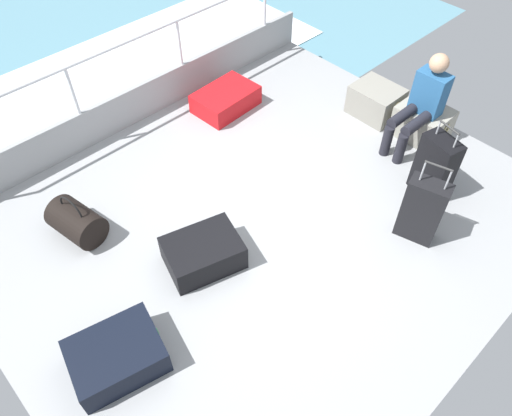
{
  "coord_description": "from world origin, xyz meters",
  "views": [
    {
      "loc": [
        2.23,
        -2.26,
        3.72
      ],
      "look_at": [
        -0.0,
        -0.14,
        0.25
      ],
      "focal_mm": 34.5,
      "sensor_mm": 36.0,
      "label": 1
    }
  ],
  "objects_px": {
    "passenger_seated": "(422,102)",
    "suitcase_2": "(117,356)",
    "cargo_crate_0": "(376,101)",
    "suitcase_3": "(435,167)",
    "cargo_crate_1": "(422,122)",
    "duffel_bag": "(77,222)",
    "suitcase_4": "(203,253)",
    "suitcase_0": "(422,210)",
    "suitcase_1": "(226,99)"
  },
  "relations": [
    {
      "from": "cargo_crate_1",
      "to": "suitcase_0",
      "type": "height_order",
      "value": "suitcase_0"
    },
    {
      "from": "cargo_crate_1",
      "to": "suitcase_3",
      "type": "height_order",
      "value": "suitcase_3"
    },
    {
      "from": "cargo_crate_0",
      "to": "suitcase_0",
      "type": "relative_size",
      "value": 0.65
    },
    {
      "from": "suitcase_0",
      "to": "suitcase_2",
      "type": "height_order",
      "value": "suitcase_0"
    },
    {
      "from": "passenger_seated",
      "to": "suitcase_3",
      "type": "relative_size",
      "value": 1.26
    },
    {
      "from": "cargo_crate_1",
      "to": "suitcase_2",
      "type": "distance_m",
      "value": 4.07
    },
    {
      "from": "suitcase_3",
      "to": "suitcase_4",
      "type": "relative_size",
      "value": 1.1
    },
    {
      "from": "suitcase_4",
      "to": "cargo_crate_1",
      "type": "bearing_deg",
      "value": 83.71
    },
    {
      "from": "suitcase_3",
      "to": "duffel_bag",
      "type": "bearing_deg",
      "value": -124.18
    },
    {
      "from": "suitcase_2",
      "to": "passenger_seated",
      "type": "bearing_deg",
      "value": 89.57
    },
    {
      "from": "suitcase_0",
      "to": "cargo_crate_1",
      "type": "bearing_deg",
      "value": 122.18
    },
    {
      "from": "cargo_crate_1",
      "to": "suitcase_0",
      "type": "bearing_deg",
      "value": -57.82
    },
    {
      "from": "cargo_crate_1",
      "to": "passenger_seated",
      "type": "distance_m",
      "value": 0.41
    },
    {
      "from": "suitcase_0",
      "to": "suitcase_2",
      "type": "relative_size",
      "value": 1.15
    },
    {
      "from": "suitcase_3",
      "to": "suitcase_4",
      "type": "distance_m",
      "value": 2.44
    },
    {
      "from": "suitcase_3",
      "to": "suitcase_2",
      "type": "bearing_deg",
      "value": -100.1
    },
    {
      "from": "passenger_seated",
      "to": "suitcase_2",
      "type": "xyz_separation_m",
      "value": [
        -0.03,
        -3.89,
        -0.43
      ]
    },
    {
      "from": "cargo_crate_1",
      "to": "suitcase_1",
      "type": "xyz_separation_m",
      "value": [
        -1.94,
        -1.28,
        -0.06
      ]
    },
    {
      "from": "suitcase_1",
      "to": "suitcase_3",
      "type": "height_order",
      "value": "suitcase_3"
    },
    {
      "from": "cargo_crate_1",
      "to": "duffel_bag",
      "type": "bearing_deg",
      "value": -111.23
    },
    {
      "from": "suitcase_4",
      "to": "suitcase_2",
      "type": "bearing_deg",
      "value": -74.96
    },
    {
      "from": "cargo_crate_1",
      "to": "suitcase_2",
      "type": "relative_size",
      "value": 0.76
    },
    {
      "from": "suitcase_1",
      "to": "duffel_bag",
      "type": "height_order",
      "value": "duffel_bag"
    },
    {
      "from": "cargo_crate_0",
      "to": "suitcase_3",
      "type": "distance_m",
      "value": 1.36
    },
    {
      "from": "cargo_crate_1",
      "to": "passenger_seated",
      "type": "bearing_deg",
      "value": -90.0
    },
    {
      "from": "cargo_crate_0",
      "to": "suitcase_4",
      "type": "distance_m",
      "value": 2.92
    },
    {
      "from": "cargo_crate_0",
      "to": "suitcase_2",
      "type": "xyz_separation_m",
      "value": [
        0.59,
        -4.01,
        -0.05
      ]
    },
    {
      "from": "cargo_crate_0",
      "to": "suitcase_4",
      "type": "height_order",
      "value": "cargo_crate_0"
    },
    {
      "from": "suitcase_1",
      "to": "duffel_bag",
      "type": "bearing_deg",
      "value": -77.02
    },
    {
      "from": "cargo_crate_1",
      "to": "suitcase_2",
      "type": "bearing_deg",
      "value": -90.41
    },
    {
      "from": "suitcase_3",
      "to": "suitcase_0",
      "type": "bearing_deg",
      "value": -67.55
    },
    {
      "from": "cargo_crate_1",
      "to": "duffel_bag",
      "type": "distance_m",
      "value": 3.87
    },
    {
      "from": "cargo_crate_1",
      "to": "cargo_crate_0",
      "type": "bearing_deg",
      "value": -174.67
    },
    {
      "from": "cargo_crate_0",
      "to": "suitcase_0",
      "type": "height_order",
      "value": "suitcase_0"
    },
    {
      "from": "cargo_crate_0",
      "to": "cargo_crate_1",
      "type": "distance_m",
      "value": 0.62
    },
    {
      "from": "suitcase_4",
      "to": "duffel_bag",
      "type": "height_order",
      "value": "duffel_bag"
    },
    {
      "from": "duffel_bag",
      "to": "suitcase_4",
      "type": "bearing_deg",
      "value": 31.09
    },
    {
      "from": "suitcase_2",
      "to": "suitcase_0",
      "type": "bearing_deg",
      "value": 73.21
    },
    {
      "from": "suitcase_1",
      "to": "duffel_bag",
      "type": "relative_size",
      "value": 1.38
    },
    {
      "from": "cargo_crate_0",
      "to": "suitcase_3",
      "type": "relative_size",
      "value": 0.69
    },
    {
      "from": "suitcase_3",
      "to": "duffel_bag",
      "type": "relative_size",
      "value": 1.52
    },
    {
      "from": "suitcase_2",
      "to": "suitcase_3",
      "type": "bearing_deg",
      "value": 79.9
    },
    {
      "from": "cargo_crate_0",
      "to": "suitcase_3",
      "type": "height_order",
      "value": "suitcase_3"
    },
    {
      "from": "passenger_seated",
      "to": "suitcase_4",
      "type": "height_order",
      "value": "passenger_seated"
    },
    {
      "from": "cargo_crate_1",
      "to": "passenger_seated",
      "type": "xyz_separation_m",
      "value": [
        0.0,
        -0.18,
        0.37
      ]
    },
    {
      "from": "cargo_crate_0",
      "to": "passenger_seated",
      "type": "relative_size",
      "value": 0.55
    },
    {
      "from": "cargo_crate_0",
      "to": "suitcase_0",
      "type": "bearing_deg",
      "value": -40.78
    },
    {
      "from": "suitcase_3",
      "to": "duffel_bag",
      "type": "xyz_separation_m",
      "value": [
        -1.97,
        -2.91,
        -0.17
      ]
    },
    {
      "from": "suitcase_1",
      "to": "suitcase_4",
      "type": "bearing_deg",
      "value": -46.17
    },
    {
      "from": "suitcase_2",
      "to": "suitcase_4",
      "type": "xyz_separation_m",
      "value": [
        -0.3,
        1.11,
        0.01
      ]
    }
  ]
}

